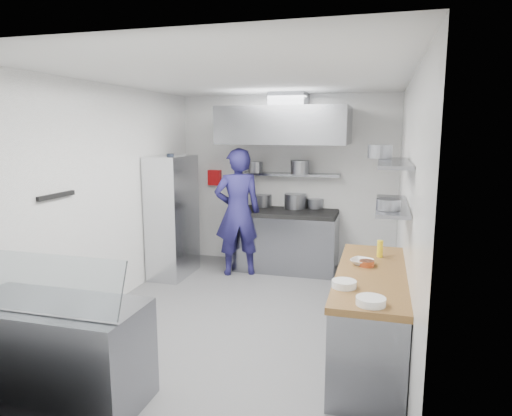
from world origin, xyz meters
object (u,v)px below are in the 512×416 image
(chef, at_px, (238,212))
(display_case, at_px, (55,353))
(wire_rack, at_px, (173,216))
(gas_range, at_px, (287,242))

(chef, xyz_separation_m, display_case, (-0.42, -3.65, -0.56))
(wire_rack, relative_size, display_case, 1.23)
(wire_rack, bearing_deg, display_case, -80.98)
(chef, bearing_deg, display_case, 58.53)
(chef, relative_size, wire_rack, 1.06)
(chef, distance_m, wire_rack, 1.00)
(gas_range, xyz_separation_m, chef, (-0.68, -0.45, 0.53))
(gas_range, bearing_deg, chef, -146.33)
(gas_range, height_order, chef, chef)
(gas_range, distance_m, chef, 0.98)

